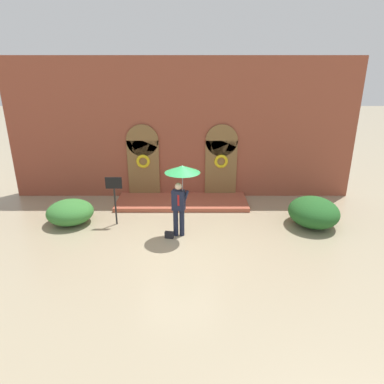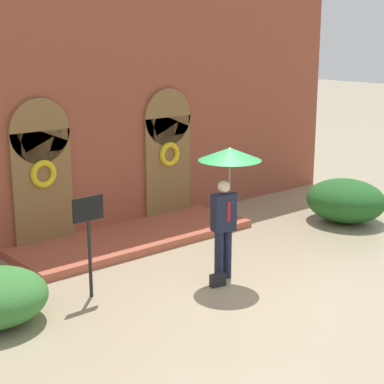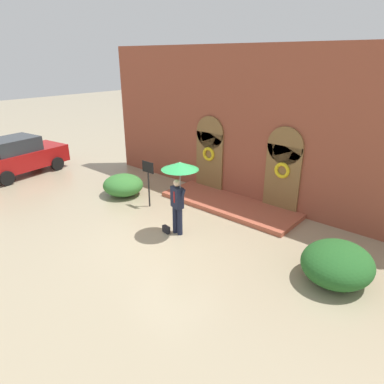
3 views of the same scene
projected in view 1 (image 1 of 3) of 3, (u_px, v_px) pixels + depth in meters
ground_plane at (181, 239)px, 10.92m from camera, size 80.00×80.00×0.00m
building_facade at (184, 133)px, 13.90m from camera, size 14.00×2.30×5.60m
person_with_umbrella at (183, 180)px, 10.55m from camera, size 1.10×1.10×2.36m
handbag at (171, 235)px, 10.99m from camera, size 0.30×0.17×0.22m
sign_post at (116, 193)px, 11.62m from camera, size 0.56×0.06×1.72m
shrub_left at (72, 212)px, 11.96m from camera, size 1.61×1.55×0.83m
shrub_right at (315, 212)px, 11.74m from camera, size 1.69×1.87×0.98m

